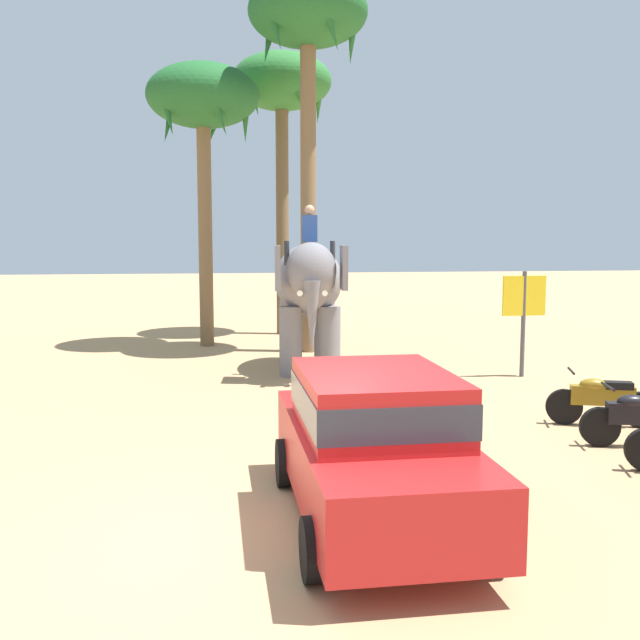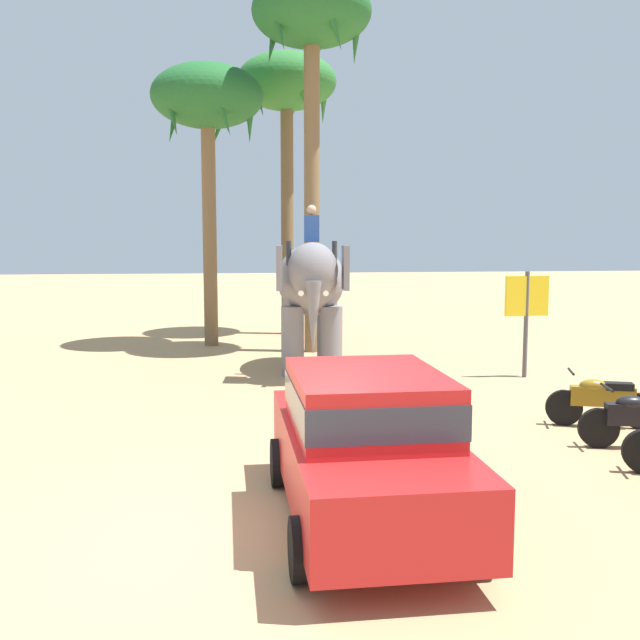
# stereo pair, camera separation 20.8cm
# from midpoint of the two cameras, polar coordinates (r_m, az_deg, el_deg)

# --- Properties ---
(ground_plane) EXTENTS (120.00, 120.00, 0.00)m
(ground_plane) POSITION_cam_midpoint_polar(r_m,az_deg,el_deg) (7.83, -4.69, -16.80)
(ground_plane) COLOR tan
(car_sedan_foreground) EXTENTS (1.89, 4.10, 1.70)m
(car_sedan_foreground) POSITION_cam_midpoint_polar(r_m,az_deg,el_deg) (7.80, 3.58, -9.66)
(car_sedan_foreground) COLOR red
(car_sedan_foreground) RESTS_ON ground
(elephant_with_mahout) EXTENTS (1.91, 3.95, 3.88)m
(elephant_with_mahout) POSITION_cam_midpoint_polar(r_m,az_deg,el_deg) (16.67, -1.27, 2.66)
(elephant_with_mahout) COLOR slate
(elephant_with_mahout) RESTS_ON ground
(motorcycle_end_of_row) EXTENTS (1.74, 0.77, 0.94)m
(motorcycle_end_of_row) POSITION_cam_midpoint_polar(r_m,az_deg,el_deg) (12.70, 21.36, -5.94)
(motorcycle_end_of_row) COLOR black
(motorcycle_end_of_row) RESTS_ON ground
(palm_tree_behind_elephant) EXTENTS (3.20, 3.20, 8.08)m
(palm_tree_behind_elephant) POSITION_cam_midpoint_polar(r_m,az_deg,el_deg) (21.27, -9.72, 16.81)
(palm_tree_behind_elephant) COLOR brown
(palm_tree_behind_elephant) RESTS_ON ground
(palm_tree_near_hut) EXTENTS (3.20, 3.20, 10.03)m
(palm_tree_near_hut) POSITION_cam_midpoint_polar(r_m,az_deg,el_deg) (20.33, -1.30, 22.60)
(palm_tree_near_hut) COLOR brown
(palm_tree_near_hut) RESTS_ON ground
(palm_tree_far_back) EXTENTS (3.20, 3.20, 9.05)m
(palm_tree_far_back) POSITION_cam_midpoint_polar(r_m,az_deg,el_deg) (23.80, -3.37, 17.97)
(palm_tree_far_back) COLOR brown
(palm_tree_far_back) RESTS_ON ground
(signboard_yellow) EXTENTS (1.00, 0.10, 2.40)m
(signboard_yellow) POSITION_cam_midpoint_polar(r_m,az_deg,el_deg) (16.54, 15.79, 1.34)
(signboard_yellow) COLOR #4C4C51
(signboard_yellow) RESTS_ON ground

